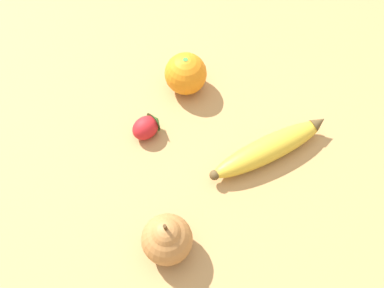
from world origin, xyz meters
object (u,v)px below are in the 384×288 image
banana (269,148)px  orange (186,74)px  pear (167,238)px  strawberry (147,127)px

banana → orange: (-0.19, -0.05, 0.02)m
banana → pear: (0.06, -0.22, 0.02)m
banana → strawberry: (-0.14, -0.16, -0.00)m
banana → pear: 0.23m
pear → strawberry: pear is taller
banana → orange: size_ratio=2.98×
orange → strawberry: 0.12m
orange → strawberry: size_ratio=1.28×
pear → strawberry: (-0.20, 0.06, -0.02)m
orange → strawberry: (0.06, -0.11, -0.02)m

